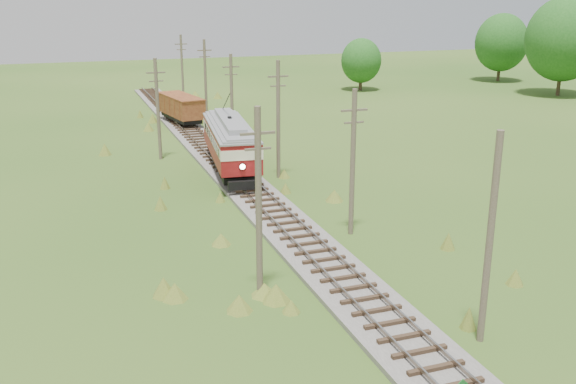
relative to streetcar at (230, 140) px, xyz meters
name	(u,v)px	position (x,y,z in m)	size (l,w,h in m)	color
railbed_main	(229,169)	(0.00, 0.70, -2.53)	(3.60, 96.00, 0.57)	#605B54
streetcar	(230,140)	(0.00, 0.00, 0.00)	(4.58, 13.05, 5.91)	black
gondola	(181,107)	(0.00, 21.05, -0.71)	(3.95, 8.39, 2.68)	black
gravel_pile	(239,130)	(4.64, 14.34, -2.24)	(2.81, 2.98, 1.02)	gray
utility_pole_r_1	(490,241)	(3.10, -28.30, 1.68)	(0.30, 0.30, 8.80)	brown
utility_pole_r_2	(353,162)	(3.30, -15.30, 1.70)	(1.60, 0.30, 8.60)	brown
utility_pole_r_3	(278,119)	(3.20, -2.30, 1.90)	(1.60, 0.30, 9.00)	brown
utility_pole_r_4	(232,98)	(3.00, 10.70, 1.60)	(1.60, 0.30, 8.40)	brown
utility_pole_r_5	(205,79)	(3.40, 23.70, 1.85)	(1.60, 0.30, 8.90)	brown
utility_pole_r_6	(182,68)	(3.20, 36.70, 1.75)	(1.60, 0.30, 8.70)	brown
utility_pole_l_a	(259,202)	(-4.20, -21.30, 1.90)	(1.60, 0.30, 9.00)	brown
utility_pole_l_b	(158,108)	(-4.50, 6.70, 1.70)	(1.60, 0.30, 8.60)	brown
tree_right_4	(564,39)	(54.00, 24.70, 5.02)	(10.50, 10.50, 13.53)	#38281C
tree_right_5	(501,43)	(56.00, 40.70, 3.47)	(8.40, 8.40, 10.82)	#38281C
tree_mid_b	(361,61)	(30.00, 38.70, 1.61)	(5.88, 5.88, 7.57)	#38281C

